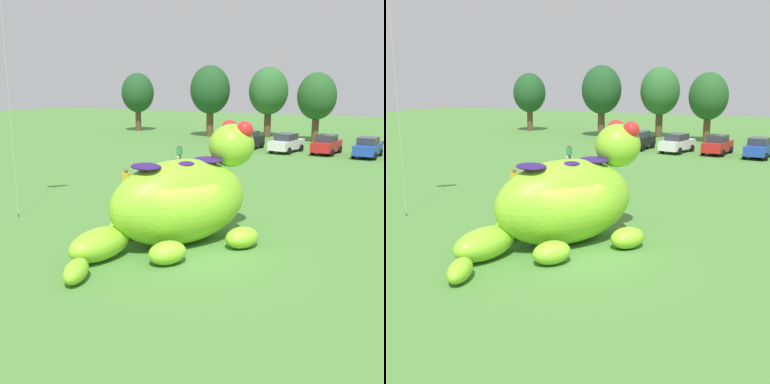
# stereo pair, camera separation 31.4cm
# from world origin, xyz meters

# --- Properties ---
(ground_plane) EXTENTS (160.00, 160.00, 0.00)m
(ground_plane) POSITION_xyz_m (0.00, 0.00, 0.00)
(ground_plane) COLOR #4C8438
(giant_inflatable_creature) EXTENTS (6.23, 9.22, 4.68)m
(giant_inflatable_creature) POSITION_xyz_m (-1.44, 1.04, 1.71)
(giant_inflatable_creature) COLOR #8CD12D
(giant_inflatable_creature) RESTS_ON ground
(car_black) EXTENTS (2.03, 4.15, 1.72)m
(car_black) POSITION_xyz_m (-8.94, 28.03, 0.86)
(car_black) COLOR black
(car_black) RESTS_ON ground
(car_white) EXTENTS (2.42, 4.32, 1.72)m
(car_white) POSITION_xyz_m (-5.13, 27.58, 0.86)
(car_white) COLOR white
(car_white) RESTS_ON ground
(car_red) EXTENTS (2.15, 4.20, 1.72)m
(car_red) POSITION_xyz_m (-1.67, 28.17, 0.86)
(car_red) COLOR red
(car_red) RESTS_ON ground
(car_blue) EXTENTS (2.12, 4.19, 1.72)m
(car_blue) POSITION_xyz_m (1.85, 27.74, 0.86)
(car_blue) COLOR #2347B7
(car_blue) RESTS_ON ground
(tree_far_left) EXTENTS (4.16, 4.16, 7.38)m
(tree_far_left) POSITION_xyz_m (-28.18, 38.17, 4.82)
(tree_far_left) COLOR brown
(tree_far_left) RESTS_ON ground
(tree_left) EXTENTS (4.57, 4.57, 8.11)m
(tree_left) POSITION_xyz_m (-16.93, 36.26, 5.30)
(tree_left) COLOR brown
(tree_left) RESTS_ON ground
(tree_mid_left) EXTENTS (4.46, 4.46, 7.91)m
(tree_mid_left) POSITION_xyz_m (-10.81, 38.91, 5.18)
(tree_mid_left) COLOR brown
(tree_mid_left) RESTS_ON ground
(tree_centre_left) EXTENTS (4.07, 4.07, 7.22)m
(tree_centre_left) POSITION_xyz_m (-4.76, 36.69, 4.72)
(tree_centre_left) COLOR brown
(tree_centre_left) RESTS_ON ground
(spectator_near_inflatable) EXTENTS (0.38, 0.26, 1.71)m
(spectator_near_inflatable) POSITION_xyz_m (-4.71, 5.27, 0.85)
(spectator_near_inflatable) COLOR #2D334C
(spectator_near_inflatable) RESTS_ON ground
(spectator_mid_field) EXTENTS (0.38, 0.26, 1.71)m
(spectator_mid_field) POSITION_xyz_m (-7.18, 11.16, 0.85)
(spectator_mid_field) COLOR #726656
(spectator_mid_field) RESTS_ON ground
(spectator_by_cars) EXTENTS (0.38, 0.26, 1.71)m
(spectator_by_cars) POSITION_xyz_m (-7.39, 5.90, 0.85)
(spectator_by_cars) COLOR #726656
(spectator_by_cars) RESTS_ON ground
(spectator_far_side) EXTENTS (0.38, 0.26, 1.71)m
(spectator_far_side) POSITION_xyz_m (-10.07, 16.54, 0.85)
(spectator_far_side) COLOR #2D334C
(spectator_far_side) RESTS_ON ground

